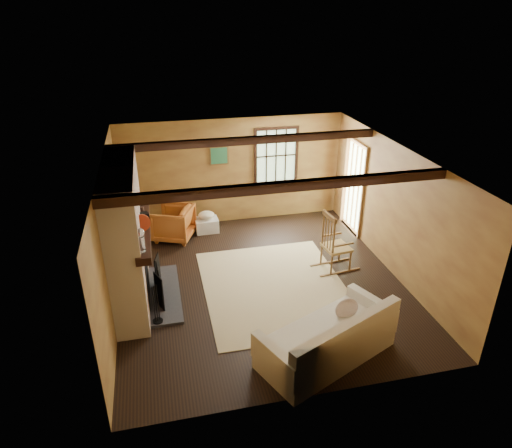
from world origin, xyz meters
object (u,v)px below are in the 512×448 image
object	(u,v)px
rocking_chair	(335,246)
armchair	(173,223)
sofa	(330,341)
laundry_basket	(207,225)
fireplace	(128,242)

from	to	relation	value
rocking_chair	armchair	world-z (taller)	rocking_chair
sofa	armchair	bearing A→B (deg)	90.28
sofa	laundry_basket	xyz separation A→B (m)	(-1.18, 4.42, -0.14)
sofa	armchair	size ratio (longest dim) A/B	2.75
fireplace	armchair	distance (m)	2.39
rocking_chair	laundry_basket	size ratio (longest dim) A/B	2.36
rocking_chair	armchair	xyz separation A→B (m)	(-2.89, 1.95, -0.13)
sofa	laundry_basket	distance (m)	4.58
fireplace	laundry_basket	distance (m)	2.93
armchair	rocking_chair	bearing A→B (deg)	78.71
laundry_basket	sofa	bearing A→B (deg)	-75.06
laundry_basket	armchair	bearing A→B (deg)	-166.32
rocking_chair	laundry_basket	world-z (taller)	rocking_chair
rocking_chair	sofa	world-z (taller)	rocking_chair
rocking_chair	armchair	bearing A→B (deg)	48.34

